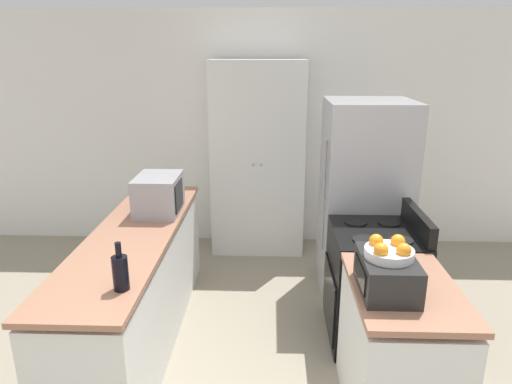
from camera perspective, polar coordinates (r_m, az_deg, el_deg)
wall_back at (r=5.18m, az=0.58°, el=7.61°), size 7.00×0.06×2.60m
counter_left at (r=3.69m, az=-14.60°, el=-11.49°), size 0.60×2.38×0.89m
counter_right at (r=3.02m, az=17.31°, el=-18.84°), size 0.60×0.89×0.89m
pantry_cabinet at (r=4.95m, az=0.23°, el=4.12°), size 0.99×0.50×2.09m
stove at (r=3.69m, az=14.40°, el=-11.10°), size 0.66×0.71×1.05m
refrigerator at (r=4.22m, az=13.32°, el=-0.95°), size 0.76×0.74×1.77m
microwave at (r=3.81m, az=-12.06°, el=-0.29°), size 0.35×0.45×0.31m
wine_bottle at (r=2.68m, az=-16.59°, el=-9.55°), size 0.09×0.09×0.28m
toaster_oven at (r=2.65m, az=16.03°, el=-9.84°), size 0.30×0.42×0.21m
fruit_bowl at (r=2.59m, az=16.31°, el=-7.02°), size 0.27×0.27×0.11m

